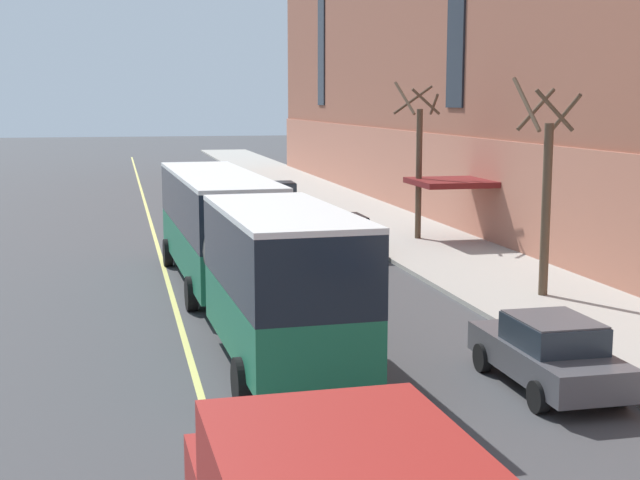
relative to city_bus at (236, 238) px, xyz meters
The scene contains 9 objects.
ground_plane 2.18m from the city_bus, 90.41° to the left, with size 260.00×260.00×0.00m, color #424244.
sidewalk 10.18m from the city_bus, 20.25° to the left, with size 5.43×160.00×0.15m, color #ADA89E.
city_bus is the anchor object (origin of this frame).
parked_car_darkgray_0 10.06m from the city_bus, 56.87° to the right, with size 1.94×4.39×1.56m.
parked_car_black_1 10.39m from the city_bus, 58.46° to the left, with size 1.94×4.51×1.56m.
parked_car_black_2 24.30m from the city_bus, 76.87° to the left, with size 2.05×4.38×1.56m.
street_tree_mid_block 9.34m from the city_bus, ahead, with size 1.67×1.71×6.53m.
street_tree_far_uptown 14.54m from the city_bus, 50.20° to the left, with size 1.84×1.90×6.64m.
lane_centerline 4.40m from the city_bus, 116.19° to the left, with size 0.16×140.00×0.01m, color #E0D66B.
Camera 1 is at (-3.19, -25.28, 5.97)m, focal length 50.00 mm.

